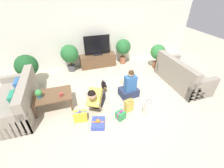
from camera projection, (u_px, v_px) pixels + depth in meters
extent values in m
plane|color=beige|center=(114.00, 104.00, 4.18)|extent=(16.00, 16.00, 0.00)
cube|color=white|center=(92.00, 32.00, 5.52)|extent=(8.40, 0.06, 2.60)
cube|color=gray|center=(16.00, 104.00, 3.83)|extent=(0.88, 1.80, 0.45)
cube|color=gray|center=(26.00, 88.00, 3.67)|extent=(0.20, 1.80, 0.42)
cube|color=gray|center=(21.00, 84.00, 4.42)|extent=(0.88, 0.16, 0.63)
cube|color=gray|center=(7.00, 126.00, 3.13)|extent=(0.88, 0.16, 0.63)
cube|color=#3366AD|center=(19.00, 85.00, 3.87)|extent=(0.18, 0.34, 0.32)
cube|color=#288E6B|center=(15.00, 99.00, 3.42)|extent=(0.18, 0.34, 0.32)
cube|color=gray|center=(182.00, 77.00, 4.91)|extent=(0.88, 1.80, 0.45)
cube|color=gray|center=(176.00, 67.00, 4.58)|extent=(0.20, 1.80, 0.42)
cube|color=gray|center=(202.00, 89.00, 4.21)|extent=(0.88, 0.16, 0.63)
cube|color=gray|center=(167.00, 64.00, 5.51)|extent=(0.88, 0.16, 0.63)
cube|color=red|center=(188.00, 72.00, 4.44)|extent=(0.18, 0.34, 0.32)
cube|color=#E5566B|center=(175.00, 64.00, 4.89)|extent=(0.18, 0.34, 0.32)
cube|color=brown|center=(52.00, 95.00, 3.81)|extent=(0.99, 0.64, 0.03)
cylinder|color=brown|center=(35.00, 112.00, 3.62)|extent=(0.04, 0.04, 0.41)
cylinder|color=brown|center=(71.00, 105.00, 3.84)|extent=(0.04, 0.04, 0.41)
cylinder|color=brown|center=(37.00, 99.00, 4.04)|extent=(0.04, 0.04, 0.41)
cylinder|color=brown|center=(70.00, 93.00, 4.25)|extent=(0.04, 0.04, 0.41)
cube|color=brown|center=(98.00, 60.00, 5.92)|extent=(1.37, 0.42, 0.49)
cube|color=black|center=(98.00, 54.00, 5.76)|extent=(0.34, 0.20, 0.05)
cube|color=black|center=(97.00, 45.00, 5.56)|extent=(0.97, 0.03, 0.69)
cylinder|color=#A36042|center=(123.00, 60.00, 6.19)|extent=(0.24, 0.24, 0.29)
cylinder|color=brown|center=(123.00, 55.00, 6.06)|extent=(0.04, 0.04, 0.17)
sphere|color=#286B33|center=(123.00, 47.00, 5.87)|extent=(0.58, 0.58, 0.58)
cylinder|color=#4C4C51|center=(72.00, 68.00, 5.69)|extent=(0.29, 0.29, 0.22)
cylinder|color=brown|center=(71.00, 63.00, 5.58)|extent=(0.05, 0.05, 0.19)
sphere|color=#286B33|center=(70.00, 54.00, 5.37)|extent=(0.63, 0.63, 0.63)
cylinder|color=#4C4C51|center=(32.00, 82.00, 4.94)|extent=(0.27, 0.27, 0.18)
cylinder|color=brown|center=(30.00, 77.00, 4.83)|extent=(0.05, 0.05, 0.20)
sphere|color=#1E5628|center=(27.00, 66.00, 4.61)|extent=(0.68, 0.68, 0.68)
cylinder|color=#A36042|center=(156.00, 64.00, 5.90)|extent=(0.25, 0.25, 0.24)
cylinder|color=brown|center=(157.00, 60.00, 5.79)|extent=(0.04, 0.04, 0.17)
sphere|color=#337F3D|center=(158.00, 52.00, 5.61)|extent=(0.55, 0.55, 0.55)
cube|color=#23232D|center=(98.00, 99.00, 4.12)|extent=(0.47, 0.52, 0.28)
cube|color=gold|center=(95.00, 97.00, 3.72)|extent=(0.52, 0.58, 0.46)
sphere|color=tan|center=(92.00, 95.00, 3.46)|extent=(0.21, 0.21, 0.21)
sphere|color=black|center=(92.00, 94.00, 3.44)|extent=(0.19, 0.19, 0.19)
cylinder|color=tan|center=(89.00, 105.00, 3.77)|extent=(0.18, 0.26, 0.40)
cylinder|color=tan|center=(100.00, 106.00, 3.72)|extent=(0.18, 0.26, 0.40)
cube|color=#283351|center=(129.00, 92.00, 4.42)|extent=(0.56, 0.46, 0.24)
cube|color=#3366AD|center=(130.00, 83.00, 4.18)|extent=(0.34, 0.24, 0.46)
sphere|color=tan|center=(131.00, 74.00, 4.02)|extent=(0.17, 0.17, 0.17)
sphere|color=#472D19|center=(131.00, 73.00, 3.99)|extent=(0.16, 0.16, 0.16)
cylinder|color=tan|center=(131.00, 81.00, 4.42)|extent=(0.09, 0.26, 0.06)
cylinder|color=tan|center=(123.00, 83.00, 4.33)|extent=(0.09, 0.26, 0.06)
ellipsoid|color=black|center=(104.00, 84.00, 4.60)|extent=(0.18, 0.31, 0.16)
sphere|color=black|center=(104.00, 86.00, 4.43)|extent=(0.14, 0.14, 0.14)
sphere|color=olive|center=(105.00, 88.00, 4.39)|extent=(0.06, 0.06, 0.06)
cylinder|color=black|center=(103.00, 80.00, 4.72)|extent=(0.03, 0.09, 0.10)
cylinder|color=olive|center=(103.00, 90.00, 4.60)|extent=(0.04, 0.04, 0.13)
cylinder|color=olive|center=(106.00, 90.00, 4.61)|extent=(0.04, 0.04, 0.13)
cylinder|color=olive|center=(102.00, 87.00, 4.75)|extent=(0.04, 0.04, 0.13)
cylinder|color=olive|center=(105.00, 86.00, 4.76)|extent=(0.04, 0.04, 0.13)
cube|color=#3D51BC|center=(98.00, 123.00, 3.52)|extent=(0.40, 0.43, 0.11)
cube|color=orange|center=(98.00, 123.00, 3.52)|extent=(0.30, 0.12, 0.11)
sphere|color=orange|center=(98.00, 121.00, 3.48)|extent=(0.11, 0.11, 0.11)
cube|color=#2D934C|center=(121.00, 115.00, 3.67)|extent=(0.26, 0.25, 0.21)
cube|color=#CC3389|center=(121.00, 115.00, 3.67)|extent=(0.21, 0.11, 0.21)
sphere|color=#CC3389|center=(121.00, 111.00, 3.60)|extent=(0.06, 0.06, 0.06)
cube|color=yellow|center=(80.00, 116.00, 3.61)|extent=(0.34, 0.21, 0.26)
cube|color=#3D51BC|center=(80.00, 116.00, 3.61)|extent=(0.33, 0.07, 0.26)
sphere|color=#3D51BC|center=(80.00, 112.00, 3.52)|extent=(0.06, 0.06, 0.06)
cube|color=#E5B74C|center=(129.00, 106.00, 3.86)|extent=(0.25, 0.17, 0.35)
torus|color=#4C3823|center=(129.00, 100.00, 3.75)|extent=(0.17, 0.17, 0.01)
cube|color=white|center=(148.00, 108.00, 3.74)|extent=(0.24, 0.16, 0.40)
torus|color=#4C3823|center=(149.00, 101.00, 3.62)|extent=(0.16, 0.16, 0.01)
cylinder|color=#B23D38|center=(61.00, 95.00, 3.74)|extent=(0.08, 0.08, 0.09)
torus|color=#B23D38|center=(63.00, 94.00, 3.75)|extent=(0.06, 0.01, 0.06)
cylinder|color=#336B84|center=(40.00, 96.00, 3.70)|extent=(0.11, 0.11, 0.07)
sphere|color=#3D8E47|center=(38.00, 93.00, 3.64)|extent=(0.17, 0.17, 0.17)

